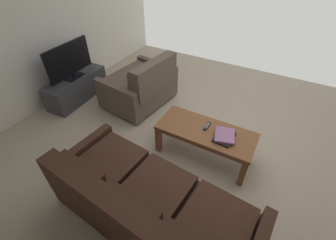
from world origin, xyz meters
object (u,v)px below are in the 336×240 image
(sofa_main, at_px, (147,208))
(flat_tv, at_px, (69,61))
(coffee_table, at_px, (206,134))
(book_stack, at_px, (225,136))
(loveseat_near, at_px, (141,85))
(tv_remote, at_px, (207,126))
(tv_stand, at_px, (77,88))

(sofa_main, distance_m, flat_tv, 2.80)
(coffee_table, distance_m, book_stack, 0.26)
(sofa_main, bearing_deg, coffee_table, -95.15)
(loveseat_near, height_order, tv_remote, loveseat_near)
(loveseat_near, bearing_deg, sofa_main, 125.84)
(coffee_table, xyz_separation_m, flat_tv, (2.51, -0.19, 0.35))
(tv_stand, relative_size, book_stack, 3.65)
(loveseat_near, relative_size, coffee_table, 1.00)
(loveseat_near, distance_m, tv_stand, 1.20)
(sofa_main, height_order, flat_tv, flat_tv)
(sofa_main, xyz_separation_m, coffee_table, (-0.11, -1.18, 0.03))
(sofa_main, height_order, tv_remote, sofa_main)
(sofa_main, xyz_separation_m, flat_tv, (2.41, -1.37, 0.38))
(sofa_main, height_order, loveseat_near, loveseat_near)
(tv_stand, bearing_deg, loveseat_near, -158.66)
(tv_stand, relative_size, flat_tv, 1.29)
(flat_tv, bearing_deg, sofa_main, 150.38)
(sofa_main, xyz_separation_m, loveseat_near, (1.30, -1.80, 0.01))
(sofa_main, bearing_deg, tv_stand, -29.61)
(coffee_table, height_order, tv_stand, coffee_table)
(flat_tv, xyz_separation_m, tv_remote, (-2.50, 0.12, -0.27))
(flat_tv, distance_m, book_stack, 2.77)
(sofa_main, distance_m, tv_remote, 1.26)
(tv_stand, height_order, book_stack, book_stack)
(loveseat_near, height_order, book_stack, loveseat_near)
(flat_tv, height_order, book_stack, flat_tv)
(sofa_main, relative_size, coffee_table, 1.70)
(loveseat_near, height_order, tv_stand, loveseat_near)
(flat_tv, relative_size, tv_remote, 5.59)
(coffee_table, bearing_deg, loveseat_near, -23.69)
(coffee_table, xyz_separation_m, tv_stand, (2.52, -0.19, -0.17))
(sofa_main, distance_m, tv_stand, 2.77)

